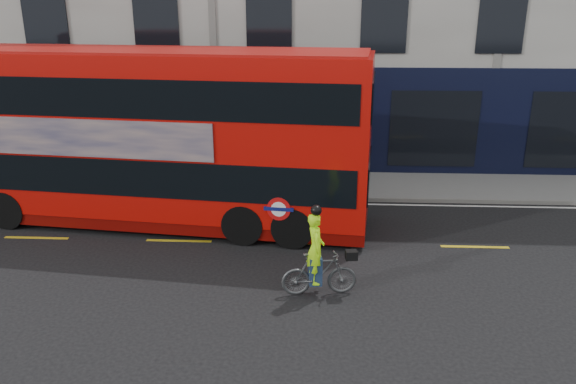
{
  "coord_description": "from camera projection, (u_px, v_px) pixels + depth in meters",
  "views": [
    {
      "loc": [
        3.7,
        -12.45,
        6.21
      ],
      "look_at": [
        3.0,
        1.51,
        1.47
      ],
      "focal_mm": 35.0,
      "sensor_mm": 36.0,
      "label": 1
    }
  ],
  "objects": [
    {
      "name": "cyclist",
      "position": [
        318.0,
        265.0,
        12.34
      ],
      "size": [
        1.73,
        0.71,
        2.13
      ],
      "rotation": [
        0.0,
        0.0,
        0.14
      ],
      "color": "#494D4F",
      "rests_on": "ground"
    },
    {
      "name": "road_edge_line",
      "position": [
        202.0,
        201.0,
        18.39
      ],
      "size": [
        58.0,
        0.1,
        0.01
      ],
      "primitive_type": "cube",
      "color": "silver",
      "rests_on": "ground"
    },
    {
      "name": "kerb",
      "position": [
        204.0,
        197.0,
        18.66
      ],
      "size": [
        60.0,
        0.12,
        0.13
      ],
      "primitive_type": "cube",
      "color": "slate",
      "rests_on": "ground"
    },
    {
      "name": "bus",
      "position": [
        154.0,
        137.0,
        15.99
      ],
      "size": [
        12.61,
        4.17,
        5.0
      ],
      "rotation": [
        0.0,
        0.0,
        -0.11
      ],
      "color": "#C00D07",
      "rests_on": "ground"
    },
    {
      "name": "lane_dashes",
      "position": [
        179.0,
        241.0,
        15.37
      ],
      "size": [
        58.0,
        0.12,
        0.01
      ],
      "primitive_type": null,
      "color": "gold",
      "rests_on": "ground"
    },
    {
      "name": "ground",
      "position": [
        165.0,
        265.0,
        13.95
      ],
      "size": [
        120.0,
        120.0,
        0.0
      ],
      "primitive_type": "plane",
      "color": "black",
      "rests_on": "ground"
    },
    {
      "name": "pavement",
      "position": [
        212.0,
        183.0,
        20.08
      ],
      "size": [
        60.0,
        3.0,
        0.12
      ],
      "primitive_type": "cube",
      "color": "slate",
      "rests_on": "ground"
    }
  ]
}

